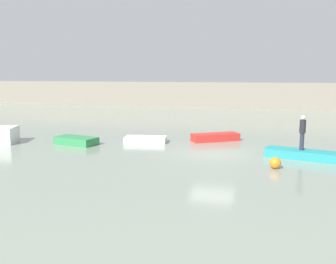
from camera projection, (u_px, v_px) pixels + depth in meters
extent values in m
plane|color=gray|center=(213.00, 153.00, 21.04)|extent=(120.00, 120.00, 0.00)
cube|color=gray|center=(245.00, 95.00, 48.26)|extent=(80.00, 1.20, 3.31)
cube|color=#2D7F47|center=(76.00, 141.00, 23.67)|extent=(2.93, 1.86, 0.48)
cube|color=white|center=(146.00, 139.00, 24.37)|extent=(2.86, 1.62, 0.38)
cube|color=red|center=(215.00, 137.00, 24.90)|extent=(3.25, 2.61, 0.50)
cube|color=teal|center=(301.00, 154.00, 19.76)|extent=(3.86, 2.06, 0.45)
cylinder|color=#232838|center=(302.00, 141.00, 19.65)|extent=(0.22, 0.22, 0.94)
cylinder|color=black|center=(303.00, 126.00, 19.53)|extent=(0.32, 0.32, 0.68)
sphere|color=beige|center=(303.00, 118.00, 19.45)|extent=(0.25, 0.25, 0.25)
sphere|color=orange|center=(275.00, 163.00, 17.65)|extent=(0.55, 0.55, 0.55)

